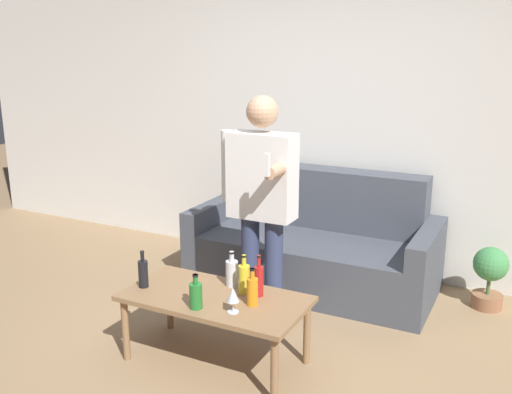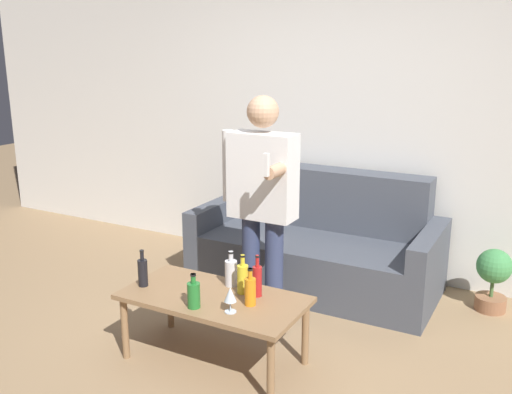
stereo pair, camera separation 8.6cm
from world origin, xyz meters
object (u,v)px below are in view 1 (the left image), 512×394
Objects in this scene: couch at (315,246)px; bottle_orange at (232,272)px; person_standing_front at (261,195)px; coffee_table at (215,303)px.

couch is 8.54× the size of bottle_orange.
coffee_table is at bearing -90.79° from person_standing_front.
coffee_table is at bearing -93.74° from couch.
bottle_orange is (-0.08, -1.23, 0.21)m from couch.
coffee_table is at bearing -94.54° from bottle_orange.
bottle_orange is at bearing 85.46° from coffee_table.
couch reaches higher than coffee_table.
coffee_table is 0.70× the size of person_standing_front.
person_standing_front reaches higher than couch.
coffee_table is 0.23m from bottle_orange.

